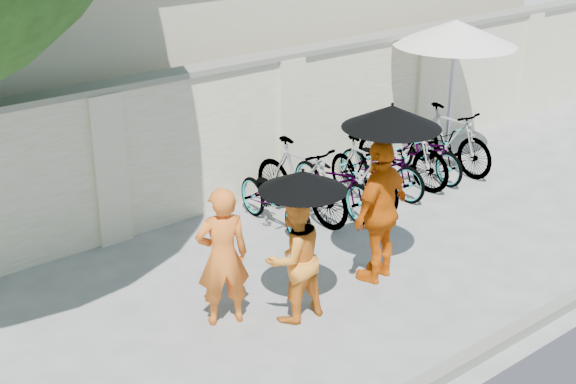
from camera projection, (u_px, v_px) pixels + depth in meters
ground at (328, 308)px, 8.97m from camera, size 80.00×80.00×0.00m
kerb at (446, 372)px, 7.73m from camera, size 40.00×0.16×0.12m
compound_wall at (231, 136)px, 11.46m from camera, size 20.00×0.30×2.00m
building_behind at (152, 43)px, 14.54m from camera, size 14.00×6.00×3.20m
monk_left at (223, 257)px, 8.42m from camera, size 0.67×0.56×1.56m
monk_center at (294, 258)px, 8.52m from camera, size 0.73×0.58×1.44m
parasol_center at (303, 181)px, 8.15m from camera, size 0.92×0.92×0.91m
monk_right at (381, 210)px, 9.31m from camera, size 1.09×0.65×1.75m
parasol_right at (392, 117)px, 8.83m from camera, size 1.12×1.12×1.16m
patio_umbrella at (455, 34)px, 12.67m from camera, size 2.13×2.13×2.35m
bike_0 at (275, 199)px, 10.78m from camera, size 0.71×1.71×0.87m
bike_1 at (301, 180)px, 11.09m from camera, size 0.60×1.86×1.11m
bike_2 at (334, 181)px, 11.34m from camera, size 0.67×1.75×0.91m
bike_3 at (364, 172)px, 11.57m from camera, size 0.65×1.65×0.97m
bike_4 at (382, 165)px, 11.98m from camera, size 0.68×1.69×0.87m
bike_5 at (402, 151)px, 12.29m from camera, size 0.65×1.80×1.06m
bike_6 at (425, 151)px, 12.61m from camera, size 0.70×1.68×0.86m
bike_7 at (449, 139)px, 12.85m from camera, size 0.53×1.77×1.06m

